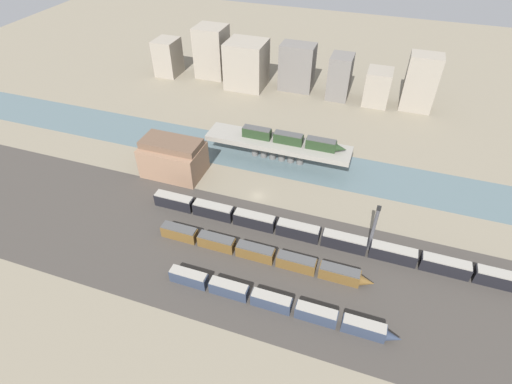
{
  "coord_description": "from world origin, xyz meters",
  "views": [
    {
      "loc": [
        29.49,
        -87.72,
        79.05
      ],
      "look_at": [
        0.0,
        -1.61,
        2.88
      ],
      "focal_mm": 28.0,
      "sensor_mm": 36.0,
      "label": 1
    }
  ],
  "objects_px": {
    "train_on_bridge": "(292,139)",
    "signal_tower": "(374,229)",
    "train_yard_near": "(276,303)",
    "train_yard_far": "(326,237)",
    "train_yard_mid": "(260,253)",
    "warehouse_building": "(173,158)"
  },
  "relations": [
    {
      "from": "train_yard_far",
      "to": "signal_tower",
      "type": "height_order",
      "value": "signal_tower"
    },
    {
      "from": "train_yard_near",
      "to": "train_yard_mid",
      "type": "xyz_separation_m",
      "value": [
        -8.05,
        12.81,
        -0.02
      ]
    },
    {
      "from": "train_yard_near",
      "to": "train_yard_far",
      "type": "relative_size",
      "value": 0.53
    },
    {
      "from": "train_yard_near",
      "to": "train_on_bridge",
      "type": "bearing_deg",
      "value": 101.75
    },
    {
      "from": "train_yard_mid",
      "to": "warehouse_building",
      "type": "xyz_separation_m",
      "value": [
        -37.9,
        25.88,
        3.98
      ]
    },
    {
      "from": "signal_tower",
      "to": "train_on_bridge",
      "type": "bearing_deg",
      "value": 133.31
    },
    {
      "from": "train_yard_near",
      "to": "warehouse_building",
      "type": "bearing_deg",
      "value": 139.9
    },
    {
      "from": "warehouse_building",
      "to": "train_on_bridge",
      "type": "bearing_deg",
      "value": 27.85
    },
    {
      "from": "train_yard_near",
      "to": "signal_tower",
      "type": "height_order",
      "value": "signal_tower"
    },
    {
      "from": "train_yard_mid",
      "to": "signal_tower",
      "type": "relative_size",
      "value": 3.76
    },
    {
      "from": "train_on_bridge",
      "to": "train_yard_mid",
      "type": "height_order",
      "value": "train_on_bridge"
    },
    {
      "from": "train_yard_near",
      "to": "warehouse_building",
      "type": "height_order",
      "value": "warehouse_building"
    },
    {
      "from": "train_yard_far",
      "to": "warehouse_building",
      "type": "bearing_deg",
      "value": 164.0
    },
    {
      "from": "train_yard_far",
      "to": "train_yard_mid",
      "type": "bearing_deg",
      "value": -144.02
    },
    {
      "from": "train_yard_mid",
      "to": "train_yard_far",
      "type": "height_order",
      "value": "train_yard_far"
    },
    {
      "from": "train_yard_far",
      "to": "warehouse_building",
      "type": "relative_size",
      "value": 5.41
    },
    {
      "from": "warehouse_building",
      "to": "signal_tower",
      "type": "relative_size",
      "value": 1.27
    },
    {
      "from": "train_on_bridge",
      "to": "signal_tower",
      "type": "bearing_deg",
      "value": -46.69
    },
    {
      "from": "train_on_bridge",
      "to": "train_yard_near",
      "type": "distance_m",
      "value": 58.38
    },
    {
      "from": "warehouse_building",
      "to": "train_yard_far",
      "type": "bearing_deg",
      "value": -16.0
    },
    {
      "from": "train_yard_mid",
      "to": "signal_tower",
      "type": "height_order",
      "value": "signal_tower"
    },
    {
      "from": "train_yard_near",
      "to": "train_yard_mid",
      "type": "bearing_deg",
      "value": 122.14
    }
  ]
}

